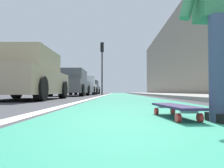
% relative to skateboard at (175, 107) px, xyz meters
% --- Properties ---
extents(ground_plane, '(80.00, 80.00, 0.00)m').
position_rel_skateboard_xyz_m(ground_plane, '(9.12, 0.14, -0.09)').
color(ground_plane, '#38383D').
extents(bike_lane_paint, '(56.00, 2.21, 0.00)m').
position_rel_skateboard_xyz_m(bike_lane_paint, '(23.12, 0.14, -0.09)').
color(bike_lane_paint, '#288466').
rests_on(bike_lane_paint, ground).
extents(lane_stripe_white, '(52.00, 0.16, 0.01)m').
position_rel_skateboard_xyz_m(lane_stripe_white, '(19.12, 1.39, -0.09)').
color(lane_stripe_white, silver).
rests_on(lane_stripe_white, ground).
extents(sidewalk_curb, '(52.00, 3.20, 0.11)m').
position_rel_skateboard_xyz_m(sidewalk_curb, '(17.12, -3.07, -0.04)').
color(sidewalk_curb, '#9E9B93').
rests_on(sidewalk_curb, ground).
extents(building_facade, '(40.00, 1.20, 8.02)m').
position_rel_skateboard_xyz_m(building_facade, '(21.12, -5.58, 3.91)').
color(building_facade, gray).
rests_on(building_facade, ground).
extents(skateboard, '(0.86, 0.29, 0.11)m').
position_rel_skateboard_xyz_m(skateboard, '(0.00, 0.00, 0.00)').
color(skateboard, red).
rests_on(skateboard, ground).
extents(skater_person, '(0.48, 0.72, 1.64)m').
position_rel_skateboard_xyz_m(skater_person, '(-0.15, -0.35, 0.84)').
color(skater_person, '#384260').
rests_on(skater_person, ground).
extents(parked_car_near, '(4.08, 1.91, 1.47)m').
position_rel_skateboard_xyz_m(parked_car_near, '(4.81, 3.23, 0.61)').
color(parked_car_near, tan).
rests_on(parked_car_near, ground).
extents(parked_car_mid, '(4.54, 1.92, 1.49)m').
position_rel_skateboard_xyz_m(parked_car_mid, '(11.24, 3.17, 0.63)').
color(parked_car_mid, '#4C5156').
rests_on(parked_car_mid, ground).
extents(parked_car_far, '(4.23, 2.08, 1.50)m').
position_rel_skateboard_xyz_m(parked_car_far, '(17.23, 3.27, 0.63)').
color(parked_car_far, silver).
rests_on(parked_car_far, ground).
extents(parked_car_end, '(4.26, 1.97, 1.47)m').
position_rel_skateboard_xyz_m(parked_car_end, '(23.09, 3.44, 0.61)').
color(parked_car_end, black).
rests_on(parked_car_end, ground).
extents(traffic_light, '(0.33, 0.28, 4.44)m').
position_rel_skateboard_xyz_m(traffic_light, '(17.61, 1.79, 2.97)').
color(traffic_light, '#2D2D2D').
rests_on(traffic_light, ground).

